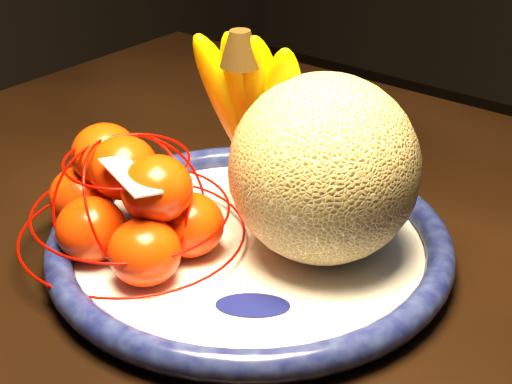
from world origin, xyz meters
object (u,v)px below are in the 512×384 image
Objects in this scene: dining_table at (423,364)px; banana_bunch at (261,112)px; fruit_bowl at (250,244)px; mandarin_bag at (131,202)px; cantaloupe at (324,169)px.

dining_table is 0.29m from banana_bunch.
banana_bunch is at bearing 178.35° from dining_table.
fruit_bowl is 0.12m from mandarin_bag.
mandarin_bag is at bearing -124.36° from banana_bunch.
cantaloupe is 0.61× the size of mandarin_bag.
banana_bunch is at bearing 65.91° from mandarin_bag.
dining_table is 0.21m from fruit_bowl.
cantaloupe reaches higher than dining_table.
cantaloupe is (-0.11, -0.02, 0.19)m from dining_table.
cantaloupe is at bearing 34.30° from mandarin_bag.
fruit_bowl is (-0.17, -0.05, 0.10)m from dining_table.
fruit_bowl is 0.13m from banana_bunch.
cantaloupe is (0.06, 0.03, 0.09)m from fruit_bowl.
fruit_bowl is at bearing -71.30° from banana_bunch.
mandarin_bag is at bearing -154.94° from dining_table.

